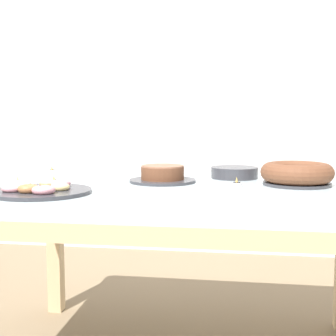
# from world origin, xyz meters

# --- Properties ---
(wall_back) EXTENTS (8.00, 0.10, 2.60)m
(wall_back) POSITION_xyz_m (0.00, 1.76, 1.30)
(wall_back) COLOR silver
(wall_back) RESTS_ON ground
(dining_table) EXTENTS (1.59, 1.10, 0.75)m
(dining_table) POSITION_xyz_m (0.00, 0.00, 0.67)
(dining_table) COLOR silver
(dining_table) RESTS_ON ground
(cake_chocolate_round) EXTENTS (0.28, 0.28, 0.07)m
(cake_chocolate_round) POSITION_xyz_m (-0.10, 0.12, 0.78)
(cake_chocolate_round) COLOR #333338
(cake_chocolate_round) RESTS_ON dining_table
(cake_golden_bundt) EXTENTS (0.29, 0.29, 0.09)m
(cake_golden_bundt) POSITION_xyz_m (0.45, 0.11, 0.80)
(cake_golden_bundt) COLOR #333338
(cake_golden_bundt) RESTS_ON dining_table
(pastry_platter) EXTENTS (0.36, 0.36, 0.04)m
(pastry_platter) POSITION_xyz_m (-0.48, -0.25, 0.77)
(pastry_platter) COLOR #333338
(pastry_platter) RESTS_ON dining_table
(plate_stack) EXTENTS (0.21, 0.21, 0.05)m
(plate_stack) POSITION_xyz_m (0.20, 0.30, 0.78)
(plate_stack) COLOR #333338
(plate_stack) RESTS_ON dining_table
(tealight_near_front) EXTENTS (0.04, 0.04, 0.04)m
(tealight_near_front) POSITION_xyz_m (0.21, 0.04, 0.77)
(tealight_near_front) COLOR silver
(tealight_near_front) RESTS_ON dining_table
(tealight_centre) EXTENTS (0.04, 0.04, 0.04)m
(tealight_centre) POSITION_xyz_m (-0.69, 0.36, 0.77)
(tealight_centre) COLOR silver
(tealight_centre) RESTS_ON dining_table
(tealight_left_edge) EXTENTS (0.04, 0.04, 0.04)m
(tealight_left_edge) POSITION_xyz_m (-0.65, -0.07, 0.77)
(tealight_left_edge) COLOR silver
(tealight_left_edge) RESTS_ON dining_table
(tealight_right_edge) EXTENTS (0.04, 0.04, 0.04)m
(tealight_right_edge) POSITION_xyz_m (-0.53, 0.00, 0.77)
(tealight_right_edge) COLOR silver
(tealight_right_edge) RESTS_ON dining_table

